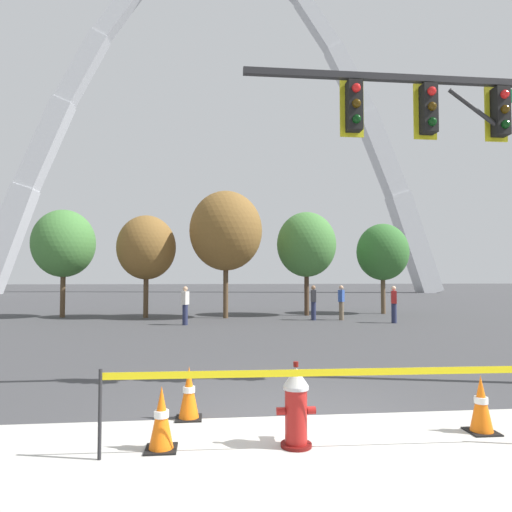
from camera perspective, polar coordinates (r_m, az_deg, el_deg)
name	(u,v)px	position (r m, az deg, el deg)	size (l,w,h in m)	color
ground_plane	(298,422)	(6.70, 5.21, -19.83)	(240.00, 240.00, 0.00)	#3D3D3F
fire_hydrant	(296,407)	(5.66, 4.98, -18.15)	(0.46, 0.48, 0.99)	#5E0F0D
caution_tape_barrier	(333,393)	(5.48, 9.58, -16.43)	(5.20, 0.16, 0.98)	#232326
traffic_cone_by_hydrant	(481,405)	(6.77, 26.19, -16.25)	(0.36, 0.36, 0.73)	black
traffic_cone_mid_sidewalk	(189,394)	(6.73, -8.34, -16.56)	(0.36, 0.36, 0.73)	black
traffic_cone_curb_edge	(161,419)	(5.67, -11.68, -19.21)	(0.36, 0.36, 0.73)	black
traffic_signal_gantry	(484,153)	(9.62, 26.47, 11.39)	(6.42, 0.44, 6.00)	#232326
monument_arch	(220,133)	(57.81, -4.55, 15.00)	(55.26, 2.51, 44.00)	silver
tree_far_left	(64,244)	(24.50, -22.79, 1.43)	(3.03, 3.03, 5.30)	brown
tree_left_mid	(146,248)	(23.02, -13.47, 1.02)	(2.85, 2.85, 4.99)	brown
tree_center_left	(226,231)	(22.29, -3.77, 3.13)	(3.51, 3.51, 6.15)	brown
tree_center_right	(306,245)	(23.84, 6.28, 1.41)	(3.05, 3.05, 5.33)	#473323
tree_right_mid	(383,252)	(25.66, 15.46, 0.46)	(2.77, 2.77, 4.85)	brown
pedestrian_walking_left	(341,302)	(21.50, 10.56, -5.67)	(0.36, 0.39, 1.59)	brown
pedestrian_standing_center	(185,305)	(19.22, -8.80, -6.05)	(0.33, 0.39, 1.59)	#232847
pedestrian_walking_right	(394,304)	(20.67, 16.77, -5.73)	(0.28, 0.38, 1.59)	#232847
pedestrian_near_trees	(313,302)	(21.27, 7.16, -5.73)	(0.22, 0.35, 1.59)	#232847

